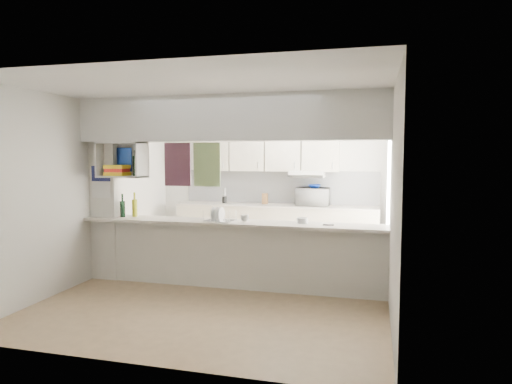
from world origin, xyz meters
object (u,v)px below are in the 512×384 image
(microwave, at_px, (313,197))
(dish_rack, at_px, (220,215))
(bowl, at_px, (315,186))
(wine_bottles, at_px, (129,208))

(microwave, bearing_deg, dish_rack, 66.95)
(bowl, relative_size, dish_rack, 0.56)
(wine_bottles, bearing_deg, dish_rack, -3.62)
(microwave, bearing_deg, wine_bottles, 42.15)
(bowl, xyz_separation_m, dish_rack, (-1.00, -2.22, -0.26))
(dish_rack, bearing_deg, microwave, 72.99)
(dish_rack, relative_size, wine_bottles, 1.15)
(bowl, bearing_deg, microwave, -120.41)
(bowl, height_order, wine_bottles, bowl)
(microwave, bearing_deg, bowl, -119.41)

